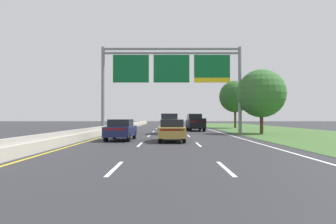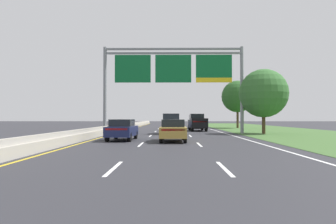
# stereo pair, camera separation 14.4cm
# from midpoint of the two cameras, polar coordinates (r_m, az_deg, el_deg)

# --- Properties ---
(ground_plane) EXTENTS (220.00, 220.00, 0.00)m
(ground_plane) POSITION_cam_midpoint_polar(r_m,az_deg,el_deg) (34.70, 0.21, -3.88)
(ground_plane) COLOR #2B2B30
(lane_striping) EXTENTS (11.96, 106.00, 0.01)m
(lane_striping) POSITION_cam_midpoint_polar(r_m,az_deg,el_deg) (34.24, 0.21, -3.91)
(lane_striping) COLOR white
(lane_striping) RESTS_ON ground
(grass_verge_right) EXTENTS (14.00, 110.00, 0.02)m
(grass_verge_right) POSITION_cam_midpoint_polar(r_m,az_deg,el_deg) (37.40, 22.16, -3.58)
(grass_verge_right) COLOR #3D602D
(grass_verge_right) RESTS_ON ground
(median_barrier_concrete) EXTENTS (0.60, 110.00, 0.85)m
(median_barrier_concrete) POSITION_cam_midpoint_polar(r_m,az_deg,el_deg) (35.31, -10.58, -3.24)
(median_barrier_concrete) COLOR #A8A399
(median_barrier_concrete) RESTS_ON ground
(overhead_sign_gantry) EXTENTS (15.06, 0.42, 9.31)m
(overhead_sign_gantry) POSITION_cam_midpoint_polar(r_m,az_deg,el_deg) (32.69, 0.74, 7.52)
(overhead_sign_gantry) COLOR gray
(overhead_sign_gantry) RESTS_ON ground
(pickup_truck_black) EXTENTS (2.14, 5.45, 2.20)m
(pickup_truck_black) POSITION_cam_midpoint_polar(r_m,az_deg,el_deg) (39.17, 5.27, -1.98)
(pickup_truck_black) COLOR black
(pickup_truck_black) RESTS_ON ground
(car_silver_centre_lane_suv) EXTENTS (2.01, 4.74, 2.11)m
(car_silver_centre_lane_suv) POSITION_cam_midpoint_polar(r_m,az_deg,el_deg) (31.80, 0.26, -2.15)
(car_silver_centre_lane_suv) COLOR #B2B5BA
(car_silver_centre_lane_suv) RESTS_ON ground
(car_blue_centre_lane_sedan) EXTENTS (1.86, 4.42, 1.57)m
(car_blue_centre_lane_sedan) POSITION_cam_midpoint_polar(r_m,az_deg,el_deg) (43.87, 0.47, -2.22)
(car_blue_centre_lane_sedan) COLOR navy
(car_blue_centre_lane_sedan) RESTS_ON ground
(car_gold_centre_lane_sedan) EXTENTS (1.85, 4.41, 1.57)m
(car_gold_centre_lane_sedan) POSITION_cam_midpoint_polar(r_m,az_deg,el_deg) (21.68, 0.76, -3.40)
(car_gold_centre_lane_sedan) COLOR #A38438
(car_gold_centre_lane_sedan) RESTS_ON ground
(car_navy_left_lane_sedan) EXTENTS (1.94, 4.45, 1.57)m
(car_navy_left_lane_sedan) POSITION_cam_midpoint_polar(r_m,az_deg,el_deg) (23.14, -8.80, -3.24)
(car_navy_left_lane_sedan) COLOR #161E47
(car_navy_left_lane_sedan) RESTS_ON ground
(car_white_right_lane_suv) EXTENTS (2.00, 4.74, 2.11)m
(car_white_right_lane_suv) POSITION_cam_midpoint_polar(r_m,az_deg,el_deg) (47.94, 4.77, -1.78)
(car_white_right_lane_suv) COLOR silver
(car_white_right_lane_suv) RESTS_ON ground
(roadside_tree_mid) EXTENTS (5.12, 5.12, 6.84)m
(roadside_tree_mid) POSITION_cam_midpoint_polar(r_m,az_deg,el_deg) (33.63, 17.26, 3.36)
(roadside_tree_mid) COLOR #4C3823
(roadside_tree_mid) RESTS_ON ground
(roadside_tree_far) EXTENTS (5.17, 5.17, 7.73)m
(roadside_tree_far) POSITION_cam_midpoint_polar(r_m,az_deg,el_deg) (50.56, 12.64, 2.86)
(roadside_tree_far) COLOR #4C3823
(roadside_tree_far) RESTS_ON ground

